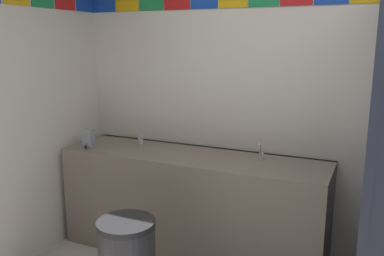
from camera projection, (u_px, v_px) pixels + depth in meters
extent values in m
cube|color=silver|center=(309.00, 95.00, 3.10)|extent=(3.91, 0.08, 2.66)
cube|color=gray|center=(192.00, 204.00, 3.33)|extent=(2.15, 0.59, 0.84)
cube|color=gray|center=(205.00, 151.00, 3.50)|extent=(2.15, 0.03, 0.08)
cylinder|color=white|center=(133.00, 155.00, 3.44)|extent=(0.34, 0.34, 0.10)
cylinder|color=white|center=(256.00, 171.00, 3.00)|extent=(0.34, 0.34, 0.10)
cylinder|color=silver|center=(141.00, 142.00, 3.55)|extent=(0.04, 0.04, 0.05)
cylinder|color=silver|center=(138.00, 135.00, 3.49)|extent=(0.02, 0.06, 0.09)
cylinder|color=silver|center=(261.00, 156.00, 3.11)|extent=(0.04, 0.04, 0.05)
cylinder|color=silver|center=(260.00, 149.00, 3.05)|extent=(0.02, 0.06, 0.09)
cube|color=gray|center=(89.00, 139.00, 3.43)|extent=(0.09, 0.07, 0.16)
cylinder|color=black|center=(86.00, 147.00, 3.40)|extent=(0.02, 0.02, 0.03)
cube|color=#33384C|center=(370.00, 171.00, 2.22)|extent=(0.04, 1.59, 2.07)
cylinder|color=silver|center=(372.00, 204.00, 1.50)|extent=(0.02, 0.02, 0.10)
cylinder|color=#262628|center=(126.00, 224.00, 2.58)|extent=(0.38, 0.38, 0.04)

